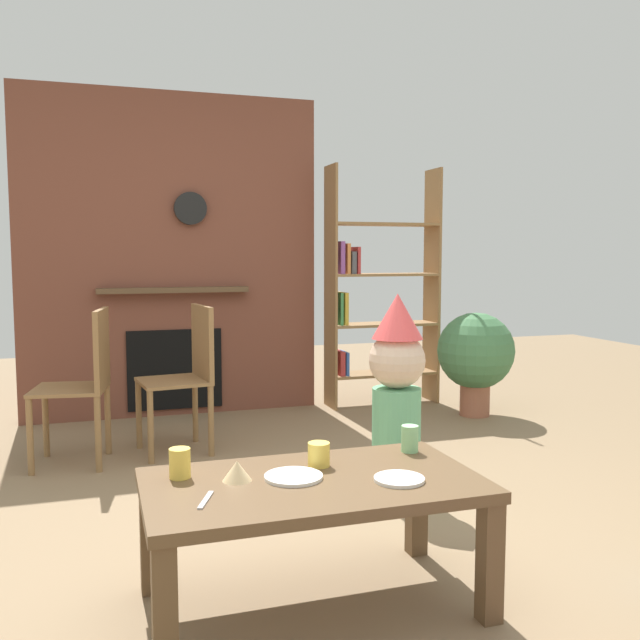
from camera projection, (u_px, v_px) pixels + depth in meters
name	position (u px, v px, depth m)	size (l,w,h in m)	color
ground_plane	(315.00, 539.00, 2.94)	(12.00, 12.00, 0.00)	#846B4C
brick_fireplace_feature	(171.00, 257.00, 5.19)	(2.20, 0.28, 2.40)	brown
bookshelf	(375.00, 294.00, 5.52)	(0.90, 0.28, 1.90)	olive
coffee_table	(313.00, 499.00, 2.35)	(1.14, 0.64, 0.45)	brown
paper_cup_near_left	(410.00, 439.00, 2.67)	(0.07, 0.07, 0.10)	#8CD18C
paper_cup_near_right	(180.00, 463.00, 2.36)	(0.07, 0.07, 0.10)	#F2CC4C
paper_cup_center	(319.00, 454.00, 2.49)	(0.08, 0.08, 0.09)	#F2CC4C
paper_plate_front	(293.00, 477.00, 2.36)	(0.20, 0.20, 0.01)	white
paper_plate_rear	(399.00, 479.00, 2.33)	(0.17, 0.17, 0.01)	white
birthday_cake_slice	(237.00, 471.00, 2.33)	(0.10, 0.10, 0.07)	#EAC68C
table_fork	(206.00, 500.00, 2.14)	(0.15, 0.02, 0.01)	silver
child_by_the_chairs	(397.00, 389.00, 3.45)	(0.28, 0.28, 1.02)	#66B27F
dining_chair_left	(86.00, 377.00, 3.97)	(0.46, 0.46, 0.90)	olive
dining_chair_middle	(188.00, 369.00, 4.24)	(0.45, 0.45, 0.90)	olive
potted_plant_tall	(476.00, 354.00, 5.17)	(0.57, 0.57, 0.78)	#9E5B42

